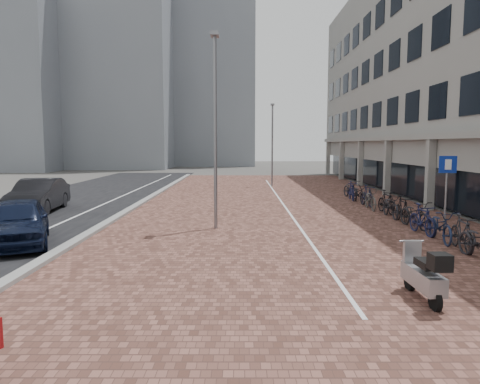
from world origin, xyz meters
The scene contains 15 objects.
ground centered at (0.00, 0.00, 0.00)m, with size 140.00×140.00×0.00m, color #474442.
plaza_brick centered at (2.00, 12.00, 0.01)m, with size 14.50×42.00×0.04m, color brown.
street_asphalt centered at (-9.00, 12.00, 0.01)m, with size 8.00×50.00×0.03m, color black.
curb centered at (-5.10, 12.00, 0.07)m, with size 0.35×42.00×0.14m, color gray.
lane_line centered at (-7.00, 12.00, 0.02)m, with size 0.12×44.00×0.00m, color white.
parking_line centered at (2.20, 12.00, 0.04)m, with size 0.10×30.00×0.00m, color white.
office_building centered at (12.97, 16.00, 8.44)m, with size 8.40×40.00×15.00m.
bg_towers centered at (-14.34, 48.94, 13.96)m, with size 33.00×23.00×32.00m.
car_navy centered at (-6.80, 2.91, 0.72)m, with size 1.69×4.20×1.43m, color black.
car_dark centered at (-9.18, 9.51, 0.76)m, with size 1.60×4.59×1.51m, color black.
scooter_back centered at (3.61, -1.97, 0.56)m, with size 0.51×1.62×1.12m, color #9A9A9F, non-canonical shape.
parking_sign centered at (6.85, 4.14, 1.84)m, with size 0.56×0.11×2.70m.
lamp_near centered at (-0.88, 5.45, 3.44)m, with size 0.12×0.12×6.88m, color slate.
lamp_far centered at (2.33, 22.00, 2.96)m, with size 0.12×0.12×5.93m, color gray.
bike_row centered at (6.31, 7.90, 0.52)m, with size 1.14×15.83×1.05m.
Camera 1 is at (0.02, -10.42, 3.08)m, focal length 33.09 mm.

